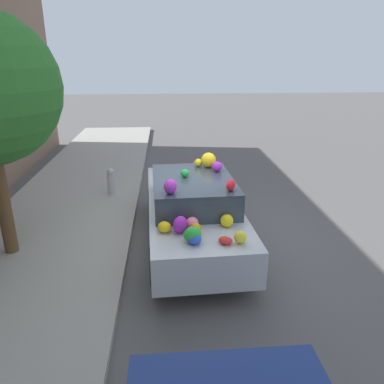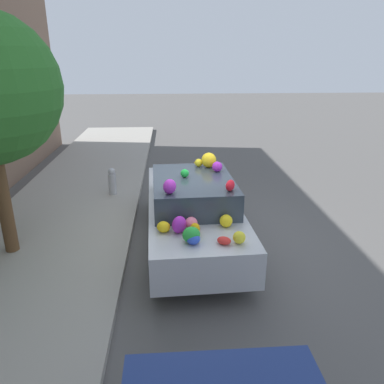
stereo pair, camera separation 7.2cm
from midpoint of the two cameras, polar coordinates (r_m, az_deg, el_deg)
ground_plane at (r=7.59m, az=-0.69°, el=-7.65°), size 60.00×60.00×0.00m
sidewalk_curb at (r=7.92m, az=-20.77°, el=-7.27°), size 24.00×3.20×0.14m
fire_hydrant at (r=9.83m, az=-11.86°, el=1.61°), size 0.20×0.20×0.70m
art_car at (r=7.24m, az=0.38°, el=-2.50°), size 4.49×1.86×1.71m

